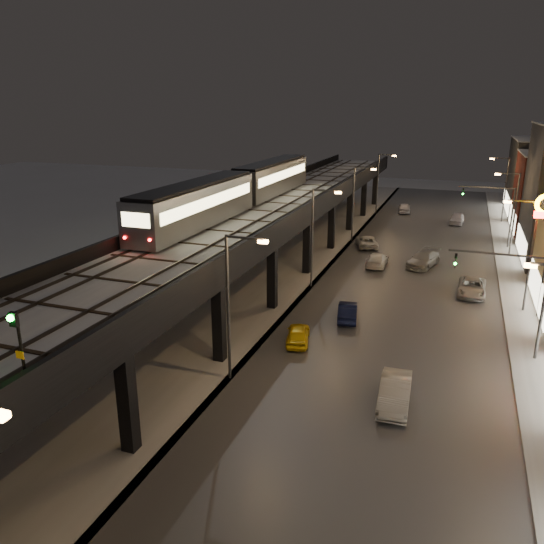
% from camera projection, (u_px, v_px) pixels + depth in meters
% --- Properties ---
extents(ground, '(220.00, 220.00, 0.00)m').
position_uv_depth(ground, '(108.00, 538.00, 20.38)').
color(ground, silver).
extents(road_surface, '(17.00, 120.00, 0.06)m').
position_uv_depth(road_surface, '(408.00, 283.00, 49.31)').
color(road_surface, '#46474D').
rests_on(road_surface, ground).
extents(sidewalk_right, '(4.00, 120.00, 0.14)m').
position_uv_depth(sidewalk_right, '(525.00, 295.00, 46.06)').
color(sidewalk_right, '#9FA1A8').
rests_on(sidewalk_right, ground).
extents(under_viaduct_pavement, '(11.00, 120.00, 0.06)m').
position_uv_depth(under_viaduct_pavement, '(271.00, 269.00, 53.69)').
color(under_viaduct_pavement, '#9FA1A8').
rests_on(under_viaduct_pavement, ground).
extents(elevated_viaduct, '(9.00, 100.00, 6.30)m').
position_uv_depth(elevated_viaduct, '(260.00, 221.00, 49.18)').
color(elevated_viaduct, black).
rests_on(elevated_viaduct, ground).
extents(viaduct_trackbed, '(8.40, 100.00, 0.32)m').
position_uv_depth(viaduct_trackbed, '(260.00, 212.00, 49.06)').
color(viaduct_trackbed, '#B2B7C1').
rests_on(viaduct_trackbed, elevated_viaduct).
extents(viaduct_parapet_streetside, '(0.30, 100.00, 1.10)m').
position_uv_depth(viaduct_parapet_streetside, '(306.00, 210.00, 47.53)').
color(viaduct_parapet_streetside, black).
rests_on(viaduct_parapet_streetside, elevated_viaduct).
extents(viaduct_parapet_far, '(0.30, 100.00, 1.10)m').
position_uv_depth(viaduct_parapet_far, '(218.00, 205.00, 50.36)').
color(viaduct_parapet_far, black).
rests_on(viaduct_parapet_far, elevated_viaduct).
extents(streetlight_left_1, '(2.57, 0.28, 9.00)m').
position_uv_depth(streetlight_left_1, '(232.00, 298.00, 30.59)').
color(streetlight_left_1, '#38383A').
rests_on(streetlight_left_1, ground).
extents(streetlight_left_2, '(2.57, 0.28, 9.00)m').
position_uv_depth(streetlight_left_2, '(315.00, 231.00, 46.73)').
color(streetlight_left_2, '#38383A').
rests_on(streetlight_left_2, ground).
extents(streetlight_right_2, '(2.56, 0.28, 9.00)m').
position_uv_depth(streetlight_right_2, '(528.00, 249.00, 41.16)').
color(streetlight_right_2, '#38383A').
rests_on(streetlight_right_2, ground).
extents(streetlight_left_3, '(2.57, 0.28, 9.00)m').
position_uv_depth(streetlight_left_3, '(356.00, 199.00, 62.87)').
color(streetlight_left_3, '#38383A').
rests_on(streetlight_left_3, ground).
extents(streetlight_right_3, '(2.56, 0.28, 9.00)m').
position_uv_depth(streetlight_right_3, '(513.00, 208.00, 57.30)').
color(streetlight_right_3, '#38383A').
rests_on(streetlight_right_3, ground).
extents(streetlight_left_4, '(2.57, 0.28, 9.00)m').
position_uv_depth(streetlight_left_4, '(380.00, 180.00, 79.00)').
color(streetlight_left_4, '#38383A').
rests_on(streetlight_left_4, ground).
extents(streetlight_right_4, '(2.56, 0.28, 9.00)m').
position_uv_depth(streetlight_right_4, '(504.00, 185.00, 73.44)').
color(streetlight_right_4, '#38383A').
rests_on(streetlight_right_4, ground).
extents(traffic_light_rig_a, '(6.10, 0.34, 7.00)m').
position_uv_depth(traffic_light_rig_a, '(525.00, 293.00, 33.60)').
color(traffic_light_rig_a, '#38383A').
rests_on(traffic_light_rig_a, ground).
extents(traffic_light_rig_b, '(6.10, 0.34, 7.00)m').
position_uv_depth(traffic_light_rig_b, '(502.00, 209.00, 60.50)').
color(traffic_light_rig_b, '#38383A').
rests_on(traffic_light_rig_b, ground).
extents(subway_train, '(2.88, 34.96, 3.44)m').
position_uv_depth(subway_train, '(240.00, 188.00, 50.39)').
color(subway_train, gray).
rests_on(subway_train, viaduct_trackbed).
extents(rail_signal, '(0.32, 0.41, 2.75)m').
position_uv_depth(rail_signal, '(17.00, 334.00, 17.76)').
color(rail_signal, black).
rests_on(rail_signal, viaduct_trackbed).
extents(car_taxi, '(2.35, 4.04, 1.29)m').
position_uv_depth(car_taxi, '(298.00, 335.00, 36.82)').
color(car_taxi, yellow).
rests_on(car_taxi, ground).
extents(car_near_white, '(2.12, 4.23, 1.33)m').
position_uv_depth(car_near_white, '(348.00, 312.00, 40.83)').
color(car_near_white, black).
rests_on(car_near_white, ground).
extents(car_mid_silver, '(3.54, 5.25, 1.34)m').
position_uv_depth(car_mid_silver, '(367.00, 242.00, 61.63)').
color(car_mid_silver, silver).
rests_on(car_mid_silver, ground).
extents(car_mid_dark, '(1.94, 4.73, 1.37)m').
position_uv_depth(car_mid_dark, '(377.00, 260.00, 54.35)').
color(car_mid_dark, silver).
rests_on(car_mid_dark, ground).
extents(car_far_white, '(2.31, 4.56, 1.49)m').
position_uv_depth(car_far_white, '(404.00, 208.00, 81.28)').
color(car_far_white, silver).
rests_on(car_far_white, ground).
extents(car_onc_silver, '(1.86, 4.71, 1.53)m').
position_uv_depth(car_onc_silver, '(395.00, 393.00, 29.10)').
color(car_onc_silver, '#A2A2A2').
rests_on(car_onc_silver, ground).
extents(car_onc_dark, '(2.40, 4.96, 1.36)m').
position_uv_depth(car_onc_dark, '(472.00, 288.00, 46.10)').
color(car_onc_dark, '#9FA0A2').
rests_on(car_onc_dark, ground).
extents(car_onc_white, '(3.45, 5.66, 1.53)m').
position_uv_depth(car_onc_white, '(423.00, 260.00, 54.20)').
color(car_onc_white, gray).
rests_on(car_onc_white, ground).
extents(car_onc_red, '(2.07, 4.47, 1.48)m').
position_uv_depth(car_onc_red, '(457.00, 219.00, 73.67)').
color(car_onc_red, silver).
rests_on(car_onc_red, ground).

